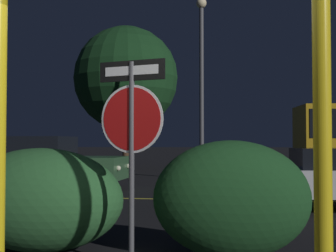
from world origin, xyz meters
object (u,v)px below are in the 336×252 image
hedge_bush_2 (40,200)px  stop_sign (132,121)px  tree_1 (126,78)px  hedge_bush_3 (231,199)px  yellow_pole_right (322,124)px  passing_car_1 (40,163)px  street_lamp (202,70)px

hedge_bush_2 → stop_sign: bearing=-24.5°
tree_1 → stop_sign: bearing=-76.9°
hedge_bush_3 → tree_1: size_ratio=0.26×
stop_sign → yellow_pole_right: 2.33m
hedge_bush_2 → passing_car_1: 7.96m
hedge_bush_3 → street_lamp: bearing=95.3°
street_lamp → stop_sign: bearing=-90.0°
hedge_bush_3 → passing_car_1: passing_car_1 is taller
hedge_bush_2 → street_lamp: size_ratio=0.31×
hedge_bush_3 → stop_sign: bearing=-152.7°
hedge_bush_2 → passing_car_1: size_ratio=0.42×
yellow_pole_right → hedge_bush_3: yellow_pole_right is taller
stop_sign → passing_car_1: 9.07m
tree_1 → street_lamp: bearing=-53.9°
yellow_pole_right → tree_1: 20.33m
yellow_pole_right → hedge_bush_2: bearing=143.3°
stop_sign → tree_1: bearing=117.4°
hedge_bush_3 → tree_1: bearing=106.8°
yellow_pole_right → hedge_bush_2: 3.76m
passing_car_1 → street_lamp: 6.83m
hedge_bush_2 → tree_1: 17.71m
stop_sign → yellow_pole_right: bearing=-29.7°
stop_sign → street_lamp: (-0.01, 12.02, 2.42)m
yellow_pole_right → passing_car_1: 11.31m
passing_car_1 → tree_1: size_ratio=0.70×
stop_sign → yellow_pole_right: yellow_pole_right is taller
hedge_bush_2 → hedge_bush_3: 2.32m
street_lamp → hedge_bush_3: bearing=-84.7°
yellow_pole_right → hedge_bush_3: size_ratio=1.61×
hedge_bush_2 → tree_1: tree_1 is taller
street_lamp → yellow_pole_right: bearing=-83.0°
yellow_pole_right → street_lamp: size_ratio=0.44×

